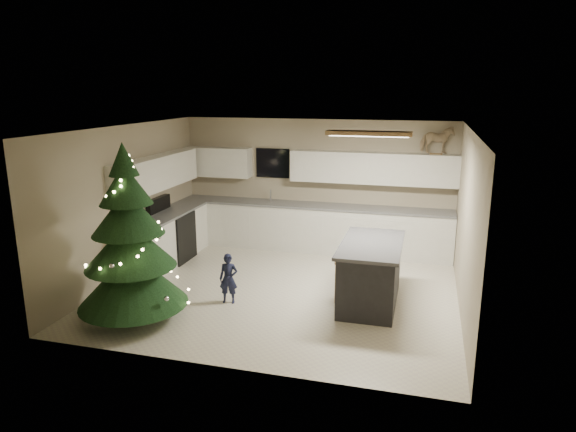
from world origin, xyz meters
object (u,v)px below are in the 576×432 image
(bar_stool, at_px, (345,272))
(christmas_tree, at_px, (130,250))
(island, at_px, (371,273))
(rocking_horse, at_px, (437,140))
(toddler, at_px, (229,279))

(bar_stool, relative_size, christmas_tree, 0.25)
(island, relative_size, rocking_horse, 2.71)
(rocking_horse, bearing_deg, island, 149.22)
(bar_stool, height_order, rocking_horse, rocking_horse)
(toddler, relative_size, rocking_horse, 1.23)
(christmas_tree, relative_size, rocking_horse, 4.00)
(island, bearing_deg, bar_stool, -172.66)
(bar_stool, relative_size, rocking_horse, 1.01)
(island, height_order, rocking_horse, rocking_horse)
(rocking_horse, bearing_deg, christmas_tree, 122.88)
(toddler, distance_m, rocking_horse, 4.63)
(christmas_tree, bearing_deg, rocking_horse, 44.25)
(christmas_tree, height_order, rocking_horse, rocking_horse)
(island, xyz_separation_m, bar_stool, (-0.38, -0.05, -0.00))
(island, xyz_separation_m, toddler, (-2.08, -0.57, -0.09))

